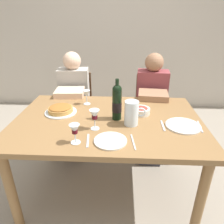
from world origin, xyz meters
name	(u,v)px	position (x,y,z in m)	size (l,w,h in m)	color
ground_plane	(108,189)	(0.00, 0.00, 0.00)	(8.00, 8.00, 0.00)	gray
back_wall	(116,23)	(0.00, 2.12, 1.40)	(8.00, 0.10, 2.80)	beige
dining_table	(108,129)	(0.00, 0.00, 0.67)	(1.50, 1.00, 0.76)	olive
wine_bottle	(117,102)	(0.07, 0.00, 0.90)	(0.07, 0.07, 0.33)	black
water_pitcher	(132,114)	(0.19, -0.09, 0.84)	(0.16, 0.11, 0.19)	silver
baked_tart	(61,110)	(-0.41, 0.09, 0.79)	(0.27, 0.27, 0.06)	silver
salad_bowl	(141,110)	(0.27, 0.10, 0.79)	(0.15, 0.15, 0.06)	silver
wine_glass_left_diner	(75,130)	(-0.18, -0.36, 0.85)	(0.07, 0.07, 0.13)	silver
wine_glass_right_diner	(95,115)	(-0.08, -0.17, 0.87)	(0.07, 0.07, 0.15)	silver
wine_glass_centre	(87,94)	(-0.21, 0.29, 0.86)	(0.07, 0.07, 0.14)	silver
dinner_plate_left_setting	(110,141)	(0.04, -0.33, 0.77)	(0.22, 0.22, 0.01)	silver
dinner_plate_right_setting	(183,126)	(0.57, -0.10, 0.77)	(0.26, 0.26, 0.01)	white
fork_left_setting	(88,141)	(-0.11, -0.33, 0.76)	(0.16, 0.01, 0.01)	silver
knife_left_setting	(133,142)	(0.19, -0.33, 0.76)	(0.18, 0.01, 0.01)	silver
knife_right_setting	(200,127)	(0.70, -0.10, 0.76)	(0.18, 0.01, 0.01)	silver
spoon_right_setting	(163,126)	(0.42, -0.10, 0.76)	(0.16, 0.01, 0.01)	silver
chair_left	(77,104)	(-0.46, 0.92, 0.50)	(0.43, 0.43, 0.87)	brown
diner_left	(73,102)	(-0.44, 0.68, 0.62)	(0.36, 0.52, 1.16)	#B7B2A8
chair_right	(150,106)	(0.46, 0.88, 0.50)	(0.44, 0.44, 0.87)	brown
diner_right	(151,105)	(0.44, 0.64, 0.62)	(0.37, 0.53, 1.16)	#8E3D42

